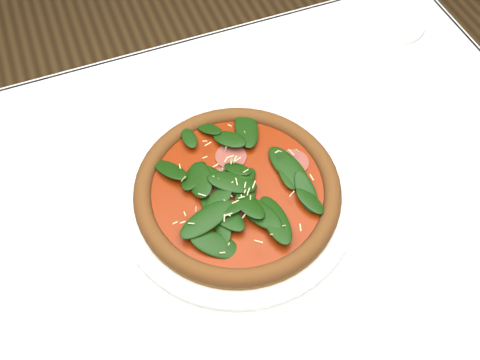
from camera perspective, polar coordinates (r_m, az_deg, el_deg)
name	(u,v)px	position (r m, az deg, el deg)	size (l,w,h in m)	color
ground	(233,344)	(1.56, -0.79, -17.06)	(6.00, 6.00, 0.00)	brown
dining_table	(228,238)	(0.95, -1.24, -6.18)	(1.21, 0.81, 0.75)	silver
plate	(237,195)	(0.87, -0.27, -1.65)	(0.39, 0.39, 0.02)	white
pizza	(237,188)	(0.85, -0.28, -0.87)	(0.39, 0.39, 0.04)	olive
saucer_far	(393,22)	(1.19, 15.99, 15.91)	(0.13, 0.13, 0.01)	white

